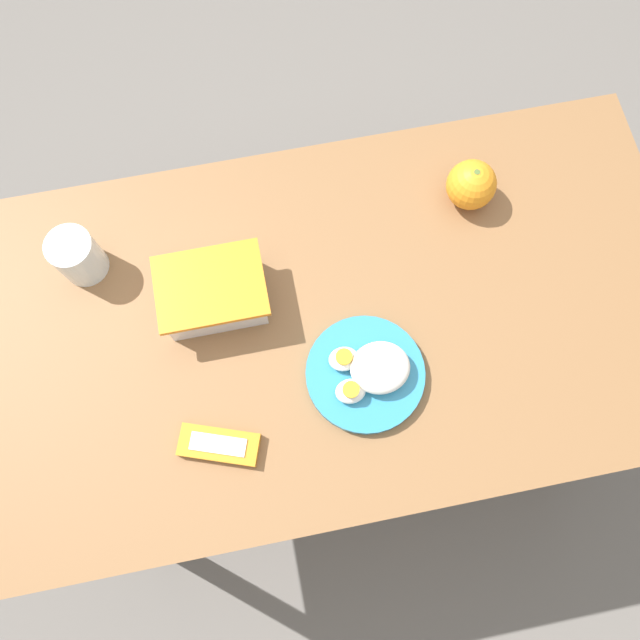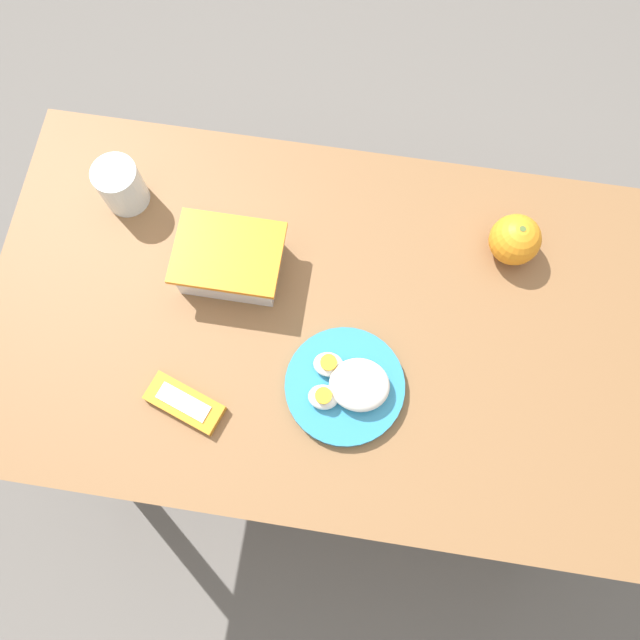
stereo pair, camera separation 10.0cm
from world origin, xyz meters
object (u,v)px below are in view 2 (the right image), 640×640
(rice_plate, at_px, (347,385))
(drinking_glass, at_px, (121,186))
(orange_fruit, at_px, (515,240))
(food_container, at_px, (231,261))
(candy_bar, at_px, (185,403))

(rice_plate, relative_size, drinking_glass, 2.15)
(orange_fruit, height_order, rice_plate, orange_fruit)
(drinking_glass, bearing_deg, orange_fruit, 0.22)
(food_container, bearing_deg, candy_bar, -97.31)
(orange_fruit, distance_m, drinking_glass, 0.67)
(orange_fruit, relative_size, drinking_glass, 0.96)
(rice_plate, distance_m, drinking_glass, 0.51)
(food_container, distance_m, drinking_glass, 0.23)
(rice_plate, height_order, candy_bar, rice_plate)
(orange_fruit, distance_m, candy_bar, 0.60)
(rice_plate, xyz_separation_m, candy_bar, (-0.25, -0.07, -0.01))
(food_container, relative_size, orange_fruit, 2.03)
(rice_plate, bearing_deg, candy_bar, -165.31)
(candy_bar, bearing_deg, drinking_glass, 117.47)
(orange_fruit, relative_size, rice_plate, 0.45)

